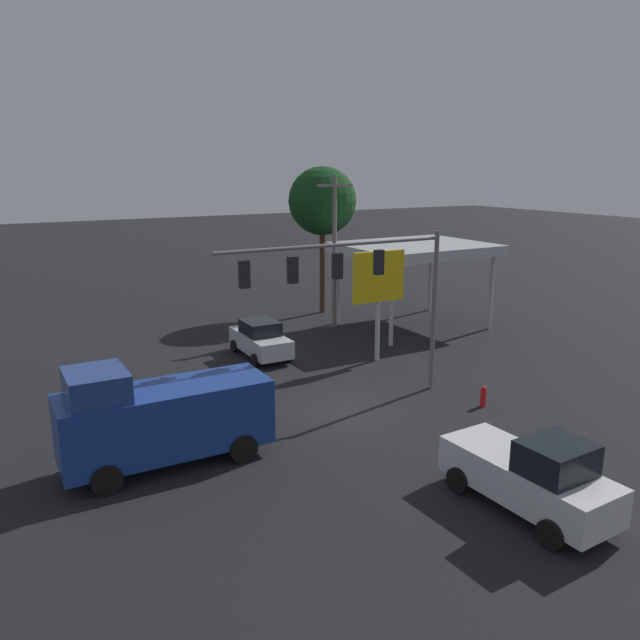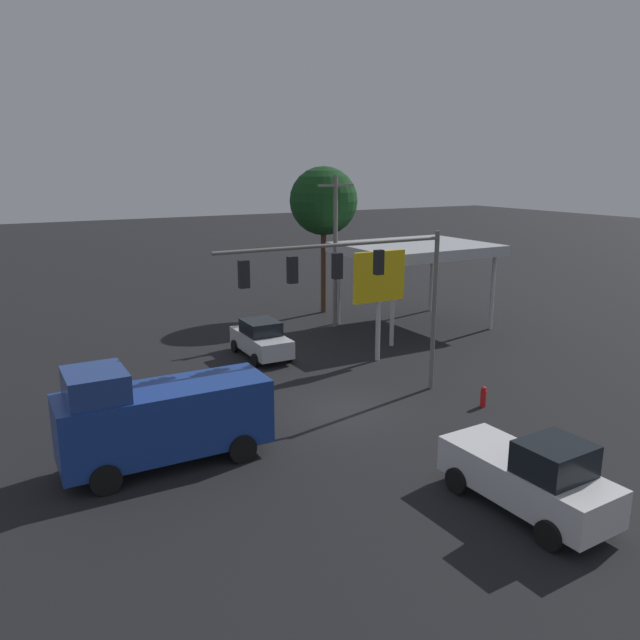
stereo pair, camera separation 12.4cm
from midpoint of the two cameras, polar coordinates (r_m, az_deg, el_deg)
ground_plane at (r=25.65m, az=2.08°, el=-8.26°), size 200.00×200.00×0.00m
traffic_signal_assembly at (r=24.80m, az=3.10°, el=3.95°), size 10.08×0.43×7.02m
utility_pole at (r=37.74m, az=1.23°, el=6.58°), size 2.40×0.26×9.17m
gas_station_canopy at (r=38.28m, az=8.52°, el=6.36°), size 8.57×7.01×5.12m
price_sign at (r=31.16m, az=5.26°, el=3.57°), size 2.91×0.27×5.60m
sedan_waiting at (r=32.48m, az=-5.58°, el=-1.74°), size 2.11×4.43×1.93m
delivery_truck at (r=21.30m, az=-14.51°, el=-8.57°), size 6.82×2.60×3.58m
pickup_parked at (r=19.23m, az=18.61°, el=-13.32°), size 2.43×5.28×2.40m
street_tree at (r=41.38m, az=0.13°, el=10.78°), size 4.45×4.45×9.68m
fire_hydrant at (r=26.74m, az=14.57°, el=-6.76°), size 0.24×0.24×0.88m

